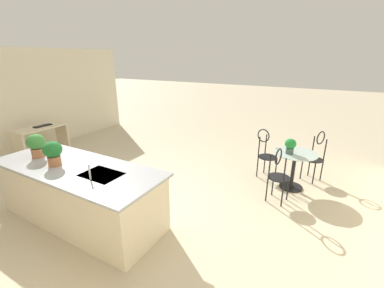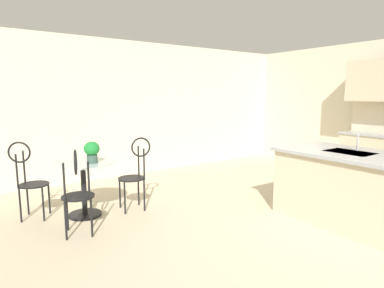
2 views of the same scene
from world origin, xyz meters
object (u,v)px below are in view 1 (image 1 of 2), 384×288
at_px(potted_plant_counter_near, 53,152).
at_px(keyboard, 43,126).
at_px(bistro_table, 294,167).
at_px(potted_plant_counter_far, 36,144).
at_px(writing_desk, 41,136).
at_px(chair_near_window, 316,154).
at_px(potted_plant_on_table, 290,145).
at_px(chair_by_island, 278,173).
at_px(chair_toward_desk, 266,151).

bearing_deg(potted_plant_counter_near, keyboard, -28.19).
xyz_separation_m(bistro_table, potted_plant_counter_far, (3.57, 2.77, 0.69)).
bearing_deg(keyboard, writing_desk, 101.31).
bearing_deg(potted_plant_counter_far, writing_desk, -30.46).
distance_m(chair_near_window, keyboard, 6.66).
height_order(bistro_table, chair_near_window, chair_near_window).
relative_size(bistro_table, potted_plant_on_table, 2.77).
bearing_deg(keyboard, potted_plant_counter_far, 148.08).
bearing_deg(potted_plant_counter_far, keyboard, -31.92).
xyz_separation_m(chair_by_island, writing_desk, (5.91, 0.61, -0.06)).
distance_m(chair_near_window, chair_by_island, 1.39).
distance_m(potted_plant_on_table, potted_plant_counter_near, 4.01).
distance_m(chair_near_window, potted_plant_counter_near, 4.84).
xyz_separation_m(writing_desk, potted_plant_counter_near, (-3.05, 1.55, 0.63)).
relative_size(keyboard, potted_plant_on_table, 1.52).
xyz_separation_m(chair_near_window, keyboard, (6.41, 1.82, 0.18)).
distance_m(potted_plant_on_table, potted_plant_counter_far, 4.38).
relative_size(chair_near_window, chair_toward_desk, 1.00).
relative_size(chair_toward_desk, keyboard, 2.37).
height_order(bistro_table, potted_plant_counter_near, potted_plant_counter_near).
xyz_separation_m(chair_by_island, keyboard, (5.93, 0.51, 0.18)).
height_order(bistro_table, potted_plant_on_table, potted_plant_on_table).
relative_size(chair_near_window, potted_plant_counter_near, 2.78).
relative_size(bistro_table, potted_plant_counter_far, 2.07).
bearing_deg(potted_plant_counter_far, chair_near_window, -138.96).
bearing_deg(potted_plant_counter_far, potted_plant_counter_near, 172.22).
xyz_separation_m(writing_desk, potted_plant_on_table, (-5.97, -1.20, 0.40)).
height_order(bistro_table, chair_toward_desk, chair_toward_desk).
bearing_deg(potted_plant_counter_far, potted_plant_on_table, -142.43).
distance_m(chair_by_island, keyboard, 5.95).
xyz_separation_m(chair_toward_desk, potted_plant_on_table, (-0.51, 0.35, 0.33)).
relative_size(potted_plant_on_table, potted_plant_counter_near, 0.77).
distance_m(chair_by_island, potted_plant_on_table, 0.68).
xyz_separation_m(writing_desk, keyboard, (0.02, -0.10, 0.25)).
bearing_deg(chair_toward_desk, chair_by_island, 115.52).
height_order(chair_by_island, chair_toward_desk, same).
bearing_deg(chair_by_island, potted_plant_counter_far, 31.38).
xyz_separation_m(chair_by_island, potted_plant_on_table, (-0.06, -0.59, 0.33)).
bearing_deg(potted_plant_counter_far, chair_by_island, -148.62).
bearing_deg(bistro_table, potted_plant_counter_near, 43.32).
relative_size(chair_near_window, writing_desk, 0.87).
bearing_deg(keyboard, potted_plant_counter_near, 151.81).
bearing_deg(potted_plant_counter_near, bistro_table, -136.68).
bearing_deg(potted_plant_counter_far, bistro_table, -142.17).
relative_size(writing_desk, potted_plant_counter_near, 3.20).
distance_m(chair_toward_desk, potted_plant_counter_near, 3.96).
bearing_deg(chair_toward_desk, writing_desk, 15.86).
relative_size(bistro_table, chair_toward_desk, 0.77).
bearing_deg(chair_near_window, writing_desk, 16.69).
distance_m(bistro_table, chair_toward_desk, 0.67).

